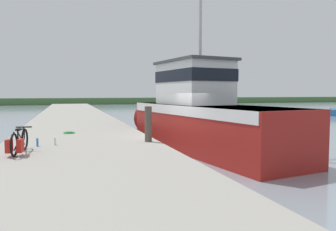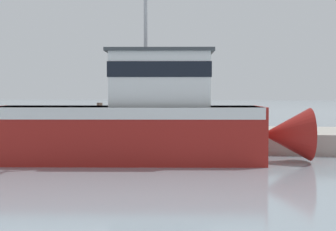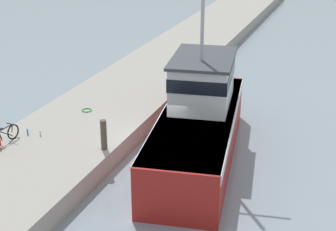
{
  "view_description": "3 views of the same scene",
  "coord_description": "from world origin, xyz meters",
  "px_view_note": "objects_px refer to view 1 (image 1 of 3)",
  "views": [
    {
      "loc": [
        -4.26,
        -12.08,
        2.51
      ],
      "look_at": [
        -1.05,
        -1.72,
        1.76
      ],
      "focal_mm": 35.0,
      "sensor_mm": 36.0,
      "label": 1
    },
    {
      "loc": [
        19.26,
        5.42,
        2.46
      ],
      "look_at": [
        0.14,
        1.99,
        1.61
      ],
      "focal_mm": 55.0,
      "sensor_mm": 36.0,
      "label": 2
    },
    {
      "loc": [
        7.08,
        -17.09,
        9.74
      ],
      "look_at": [
        -0.14,
        1.8,
        1.27
      ],
      "focal_mm": 55.0,
      "sensor_mm": 36.0,
      "label": 3
    }
  ],
  "objects_px": {
    "fishing_boat_main": "(200,114)",
    "mooring_post": "(148,124)",
    "water_bottle_by_bike": "(37,142)",
    "water_bottle_on_curb": "(55,141)",
    "boat_orange_near": "(185,105)",
    "bicycle_touring": "(18,143)"
  },
  "relations": [
    {
      "from": "boat_orange_near",
      "to": "water_bottle_on_curb",
      "type": "distance_m",
      "value": 35.45
    },
    {
      "from": "fishing_boat_main",
      "to": "mooring_post",
      "type": "distance_m",
      "value": 4.01
    },
    {
      "from": "fishing_boat_main",
      "to": "water_bottle_on_curb",
      "type": "xyz_separation_m",
      "value": [
        -6.05,
        -2.47,
        -0.59
      ]
    },
    {
      "from": "fishing_boat_main",
      "to": "boat_orange_near",
      "type": "bearing_deg",
      "value": 61.71
    },
    {
      "from": "bicycle_touring",
      "to": "mooring_post",
      "type": "relative_size",
      "value": 1.41
    },
    {
      "from": "water_bottle_on_curb",
      "to": "boat_orange_near",
      "type": "bearing_deg",
      "value": 63.06
    },
    {
      "from": "boat_orange_near",
      "to": "water_bottle_by_bike",
      "type": "relative_size",
      "value": 24.2
    },
    {
      "from": "bicycle_touring",
      "to": "mooring_post",
      "type": "distance_m",
      "value": 4.12
    },
    {
      "from": "boat_orange_near",
      "to": "water_bottle_by_bike",
      "type": "distance_m",
      "value": 35.8
    },
    {
      "from": "fishing_boat_main",
      "to": "water_bottle_on_curb",
      "type": "height_order",
      "value": "fishing_boat_main"
    },
    {
      "from": "fishing_boat_main",
      "to": "mooring_post",
      "type": "xyz_separation_m",
      "value": [
        -3.02,
        -2.64,
        -0.11
      ]
    },
    {
      "from": "water_bottle_by_bike",
      "to": "water_bottle_on_curb",
      "type": "bearing_deg",
      "value": 14.26
    },
    {
      "from": "mooring_post",
      "to": "water_bottle_by_bike",
      "type": "bearing_deg",
      "value": 179.35
    },
    {
      "from": "water_bottle_by_bike",
      "to": "boat_orange_near",
      "type": "bearing_deg",
      "value": 62.41
    },
    {
      "from": "mooring_post",
      "to": "water_bottle_on_curb",
      "type": "bearing_deg",
      "value": 176.75
    },
    {
      "from": "fishing_boat_main",
      "to": "mooring_post",
      "type": "bearing_deg",
      "value": -148.2
    },
    {
      "from": "boat_orange_near",
      "to": "water_bottle_by_bike",
      "type": "height_order",
      "value": "boat_orange_near"
    },
    {
      "from": "fishing_boat_main",
      "to": "bicycle_touring",
      "type": "xyz_separation_m",
      "value": [
        -6.96,
        -3.83,
        -0.39
      ]
    },
    {
      "from": "mooring_post",
      "to": "water_bottle_by_bike",
      "type": "relative_size",
      "value": 4.76
    },
    {
      "from": "boat_orange_near",
      "to": "mooring_post",
      "type": "bearing_deg",
      "value": -11.04
    },
    {
      "from": "fishing_boat_main",
      "to": "water_bottle_by_bike",
      "type": "relative_size",
      "value": 45.39
    },
    {
      "from": "bicycle_touring",
      "to": "mooring_post",
      "type": "bearing_deg",
      "value": 24.08
    }
  ]
}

